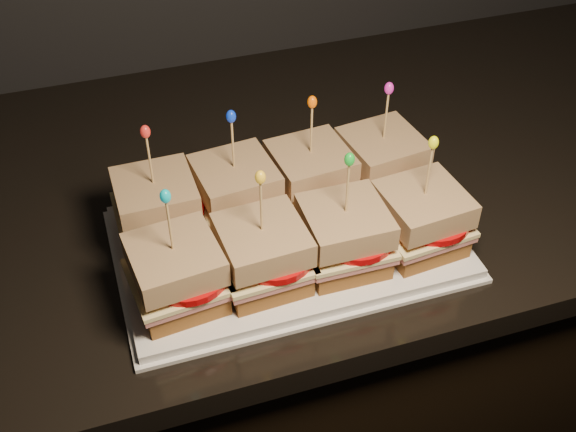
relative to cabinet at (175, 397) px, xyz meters
name	(u,v)px	position (x,y,z in m)	size (l,w,h in m)	color
cabinet	(175,397)	(0.00, 0.00, 0.00)	(2.21, 0.67, 0.89)	black
granite_slab	(141,207)	(0.00, 0.00, 0.46)	(2.25, 0.71, 0.04)	black
platter	(288,243)	(0.17, -0.16, 0.49)	(0.43, 0.27, 0.02)	white
platter_rim	(288,246)	(0.17, -0.16, 0.49)	(0.44, 0.28, 0.01)	white
sandwich_0_bread_bot	(160,224)	(0.01, -0.10, 0.51)	(0.09, 0.09, 0.03)	brown
sandwich_0_ham	(158,214)	(0.01, -0.10, 0.53)	(0.10, 0.10, 0.01)	#BC5F5E
sandwich_0_cheese	(158,210)	(0.01, -0.10, 0.54)	(0.11, 0.10, 0.01)	#F6E69B
sandwich_0_tomato	(167,207)	(0.03, -0.11, 0.55)	(0.09, 0.09, 0.01)	#B80608
sandwich_0_bread_top	(155,193)	(0.01, -0.10, 0.57)	(0.10, 0.10, 0.03)	brown
sandwich_0_pick	(150,163)	(0.01, -0.10, 0.61)	(0.00, 0.00, 0.09)	tan
sandwich_0_frill	(145,132)	(0.01, -0.10, 0.66)	(0.01, 0.01, 0.02)	red
sandwich_1_bread_bot	(237,208)	(0.12, -0.10, 0.51)	(0.09, 0.09, 0.03)	brown
sandwich_1_ham	(236,198)	(0.12, -0.10, 0.53)	(0.10, 0.10, 0.01)	#BC5F5E
sandwich_1_cheese	(236,194)	(0.12, -0.10, 0.54)	(0.11, 0.10, 0.01)	#F6E69B
sandwich_1_tomato	(246,191)	(0.13, -0.11, 0.55)	(0.09, 0.09, 0.01)	#B80608
sandwich_1_bread_top	(235,177)	(0.12, -0.10, 0.57)	(0.10, 0.10, 0.03)	brown
sandwich_1_pick	(233,147)	(0.12, -0.10, 0.61)	(0.00, 0.00, 0.09)	tan
sandwich_1_frill	(231,116)	(0.12, -0.10, 0.66)	(0.01, 0.01, 0.02)	#0C32DE
sandwich_2_bread_bot	(310,193)	(0.22, -0.10, 0.51)	(0.09, 0.09, 0.03)	brown
sandwich_2_ham	(310,183)	(0.22, -0.10, 0.53)	(0.10, 0.10, 0.01)	#BC5F5E
sandwich_2_cheese	(310,179)	(0.22, -0.10, 0.54)	(0.11, 0.10, 0.01)	#F6E69B
sandwich_2_tomato	(320,175)	(0.23, -0.11, 0.55)	(0.09, 0.09, 0.01)	#B80608
sandwich_2_bread_top	(311,162)	(0.22, -0.10, 0.57)	(0.10, 0.10, 0.03)	brown
sandwich_2_pick	(311,132)	(0.22, -0.10, 0.61)	(0.00, 0.00, 0.09)	tan
sandwich_2_frill	(312,102)	(0.22, -0.10, 0.66)	(0.01, 0.01, 0.02)	#F75E02
sandwich_3_bread_bot	(379,178)	(0.32, -0.10, 0.51)	(0.09, 0.09, 0.03)	brown
sandwich_3_ham	(380,169)	(0.32, -0.10, 0.53)	(0.10, 0.10, 0.01)	#BC5F5E
sandwich_3_cheese	(381,165)	(0.32, -0.10, 0.54)	(0.11, 0.10, 0.01)	#F6E69B
sandwich_3_tomato	(391,161)	(0.33, -0.11, 0.55)	(0.09, 0.09, 0.01)	#B80608
sandwich_3_bread_top	(383,148)	(0.32, -0.10, 0.57)	(0.10, 0.10, 0.03)	brown
sandwich_3_pick	(386,118)	(0.32, -0.10, 0.61)	(0.00, 0.00, 0.09)	tan
sandwich_3_frill	(389,88)	(0.32, -0.10, 0.66)	(0.01, 0.01, 0.02)	#D620AE
sandwich_4_bread_bot	(179,291)	(0.01, -0.22, 0.51)	(0.09, 0.09, 0.03)	brown
sandwich_4_ham	(178,281)	(0.01, -0.22, 0.53)	(0.10, 0.10, 0.01)	#BC5F5E
sandwich_4_cheese	(177,277)	(0.01, -0.22, 0.54)	(0.11, 0.10, 0.01)	#F6E69B
sandwich_4_tomato	(188,274)	(0.03, -0.23, 0.55)	(0.09, 0.09, 0.01)	#B80608
sandwich_4_bread_top	(175,259)	(0.01, -0.22, 0.57)	(0.10, 0.10, 0.03)	brown
sandwich_4_pick	(170,228)	(0.01, -0.22, 0.61)	(0.00, 0.00, 0.09)	tan
sandwich_4_frill	(165,196)	(0.01, -0.22, 0.66)	(0.01, 0.01, 0.02)	#07ACBC
sandwich_5_bread_bot	(263,272)	(0.12, -0.22, 0.51)	(0.09, 0.09, 0.03)	brown
sandwich_5_ham	(263,262)	(0.12, -0.22, 0.53)	(0.10, 0.10, 0.01)	#BC5F5E
sandwich_5_cheese	(263,257)	(0.12, -0.22, 0.54)	(0.11, 0.10, 0.01)	#F6E69B
sandwich_5_tomato	(274,254)	(0.13, -0.23, 0.55)	(0.09, 0.09, 0.01)	#B80608
sandwich_5_bread_top	(262,240)	(0.12, -0.22, 0.57)	(0.10, 0.10, 0.03)	brown
sandwich_5_pick	(261,209)	(0.12, -0.22, 0.61)	(0.00, 0.00, 0.09)	tan
sandwich_5_frill	(260,177)	(0.12, -0.22, 0.66)	(0.01, 0.01, 0.02)	yellow
sandwich_6_bread_bot	(343,253)	(0.22, -0.22, 0.51)	(0.09, 0.09, 0.03)	brown
sandwich_6_ham	(344,243)	(0.22, -0.22, 0.53)	(0.10, 0.10, 0.01)	#BC5F5E
sandwich_6_cheese	(344,239)	(0.22, -0.22, 0.54)	(0.11, 0.10, 0.01)	#F6E69B
sandwich_6_tomato	(355,236)	(0.23, -0.23, 0.55)	(0.09, 0.09, 0.01)	#B80608
sandwich_6_bread_top	(345,221)	(0.22, -0.22, 0.57)	(0.10, 0.10, 0.03)	brown
sandwich_6_pick	(347,191)	(0.22, -0.22, 0.61)	(0.00, 0.00, 0.09)	tan
sandwich_6_frill	(350,159)	(0.22, -0.22, 0.66)	(0.01, 0.01, 0.02)	green
sandwich_7_bread_bot	(418,236)	(0.32, -0.22, 0.51)	(0.09, 0.09, 0.03)	brown
sandwich_7_ham	(420,226)	(0.32, -0.22, 0.53)	(0.10, 0.10, 0.01)	#BC5F5E
sandwich_7_cheese	(421,222)	(0.32, -0.22, 0.54)	(0.11, 0.10, 0.01)	#F6E69B
sandwich_7_tomato	(432,218)	(0.33, -0.23, 0.55)	(0.09, 0.09, 0.01)	#B80608
sandwich_7_bread_top	(424,204)	(0.32, -0.22, 0.57)	(0.10, 0.10, 0.03)	brown
sandwich_7_pick	(428,174)	(0.32, -0.22, 0.61)	(0.00, 0.00, 0.09)	tan
sandwich_7_frill	(434,143)	(0.32, -0.22, 0.66)	(0.01, 0.01, 0.02)	#E2EE0E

